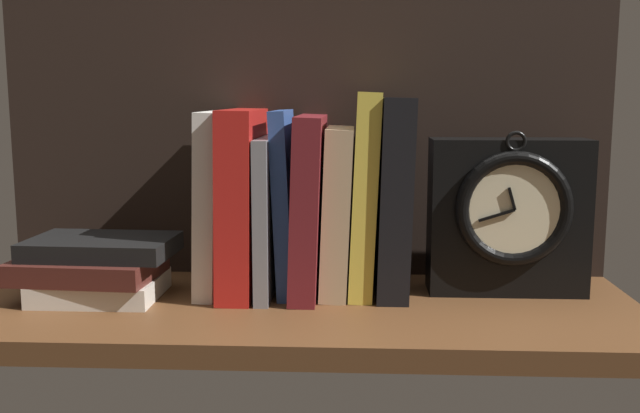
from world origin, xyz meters
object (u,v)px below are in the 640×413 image
Objects in this scene: book_tan_shortstories at (337,210)px; book_red_requiem at (243,201)px; book_gray_chess at (268,214)px; framed_clock at (508,215)px; book_white_catcher at (214,202)px; book_yellow_seinlanguage at (364,194)px; book_black_skeptic at (394,196)px; book_blue_modern at (285,202)px; book_maroon_dawkins at (309,204)px; book_stack_side at (96,267)px.

book_red_requiem is at bearing 180.00° from book_tan_shortstories.
book_gray_chess is 28.80cm from framed_clock.
framed_clock is (35.41, -0.02, -1.36)cm from book_white_catcher.
book_white_catcher is 1.16× the size of book_gray_chess.
book_yellow_seinlanguage is 17.35cm from framed_clock.
book_gray_chess is at bearing 0.00° from book_white_catcher.
book_black_skeptic is (15.14, 0.00, 2.33)cm from book_gray_chess.
book_gray_chess is (3.12, -0.00, -1.62)cm from book_red_requiem.
book_red_requiem is at bearing 0.00° from book_white_catcher.
book_gray_chess is at bearing 180.00° from book_tan_shortstories.
book_white_catcher is 0.99× the size of book_blue_modern.
book_gray_chess is 0.86× the size of book_blue_modern.
book_red_requiem is at bearing 180.00° from book_yellow_seinlanguage.
book_maroon_dawkins is (8.00, -0.00, -0.36)cm from book_red_requiem.
book_gray_chess is at bearing 180.00° from book_maroon_dawkins.
book_blue_modern is 1.11× the size of framed_clock.
framed_clock is 1.07× the size of book_stack_side.
book_yellow_seinlanguage is at bearing 0.00° from book_maroon_dawkins.
book_black_skeptic is 1.19× the size of framed_clock.
book_black_skeptic is 36.27cm from book_stack_side.
book_red_requiem is at bearing 180.00° from book_gray_chess.
book_black_skeptic is at bearing -0.00° from book_red_requiem.
framed_clock is at bearing 5.18° from book_stack_side.
book_maroon_dawkins reaches higher than book_stack_side.
book_gray_chess is 5.04cm from book_maroon_dawkins.
book_yellow_seinlanguage is 3.54cm from book_black_skeptic.
book_tan_shortstories is 1.08× the size of book_stack_side.
book_stack_side is at bearing -172.79° from book_black_skeptic.
book_tan_shortstories reaches higher than book_stack_side.
book_red_requiem is 18.89cm from book_stack_side.
book_blue_modern is 26.76cm from framed_clock.
book_yellow_seinlanguage is (11.62, 0.00, 2.63)cm from book_gray_chess.
book_maroon_dawkins is at bearing 0.00° from book_blue_modern.
book_gray_chess reaches higher than book_stack_side.
book_yellow_seinlanguage reaches higher than book_maroon_dawkins.
book_red_requiem reaches higher than framed_clock.
book_stack_side is (-31.56, -4.44, -8.39)cm from book_yellow_seinlanguage.
book_tan_shortstories is at bearing 0.00° from book_gray_chess.
book_maroon_dawkins is at bearing 179.96° from framed_clock.
book_tan_shortstories is at bearing 0.00° from book_maroon_dawkins.
book_yellow_seinlanguage is 1.31× the size of book_stack_side.
book_red_requiem and book_blue_modern have the same top height.
book_yellow_seinlanguage reaches higher than book_stack_side.
book_gray_chess is at bearing 180.00° from book_black_skeptic.
framed_clock is (17.17, -0.02, -2.49)cm from book_yellow_seinlanguage.
book_maroon_dawkins is at bearing 180.00° from book_yellow_seinlanguage.
book_white_catcher is at bearing 180.00° from book_maroon_dawkins.
book_red_requiem is at bearing 14.79° from book_stack_side.
book_yellow_seinlanguage is at bearing 179.94° from framed_clock.
book_tan_shortstories is (11.47, -0.00, -1.06)cm from book_red_requiem.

